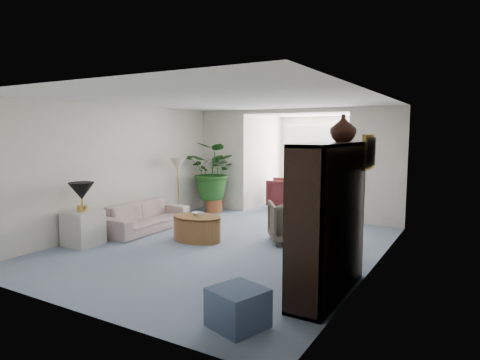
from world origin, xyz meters
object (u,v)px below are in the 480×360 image
Objects in this scene: coffee_bowl at (198,214)px; coffee_cup at (200,215)px; sofa at (146,217)px; entertainment_cabinet at (328,220)px; end_table at (83,228)px; side_table_dark at (335,225)px; ottoman at (238,308)px; sunroom_chair_maroon at (284,193)px; cabinet_urn at (343,128)px; framed_picture at (370,152)px; sunroom_chair_blue at (341,199)px; table_lamp at (81,191)px; plant_pot at (214,206)px; floor_lamp at (178,164)px; coffee_table at (197,228)px; wingback_chair at (292,222)px; sunroom_table at (321,195)px.

coffee_cup reaches higher than coffee_bowl.
sofa is 4.45m from entertainment_cabinet.
end_table is at bearing 170.45° from sofa.
coffee_cup is at bearing -150.29° from side_table_dark.
coffee_bowl is 0.39× the size of ottoman.
coffee_bowl is 3.79m from sunroom_chair_maroon.
cabinet_urn is 0.70× the size of ottoman.
cabinet_urn is (4.40, 0.52, 1.72)m from end_table.
framed_picture reaches higher than side_table_dark.
sunroom_chair_blue reaches higher than coffee_cup.
plant_pot is (0.30, 3.66, -0.79)m from table_lamp.
sofa is at bearing 81.57° from end_table.
entertainment_cabinet is (2.91, -1.33, 0.45)m from coffee_bowl.
floor_lamp reaches higher than coffee_table.
end_table is 4.75m from cabinet_urn.
cabinet_urn is 5.10m from sunroom_chair_blue.
coffee_bowl is (1.49, 1.35, 0.17)m from end_table.
wingback_chair is (1.38, 0.89, -0.13)m from coffee_cup.
framed_picture is at bearing -2.34° from coffee_cup.
wingback_chair is 3.10m from sunroom_chair_blue.
coffee_cup reaches higher than ottoman.
framed_picture reaches higher than sunroom_chair_blue.
coffee_cup is at bearing 34.21° from table_lamp.
table_lamp is 2.09m from coffee_cup.
entertainment_cabinet reaches higher than floor_lamp.
coffee_bowl is at bearing -99.86° from sunroom_table.
side_table_dark reaches higher than end_table.
floor_lamp is 1.83× the size of coffee_bowl.
sunroom_chair_blue is at bearing 67.88° from coffee_bowl.
sunroom_chair_blue is at bearing 69.04° from coffee_table.
sunroom_table is (-0.79, 3.85, -0.07)m from wingback_chair.
coffee_bowl is at bearing 146.11° from sunroom_chair_blue.
entertainment_cabinet is 1.56m from ottoman.
wingback_chair reaches higher than coffee_bowl.
floor_lamp is (0.01, 2.62, 0.30)m from table_lamp.
wingback_chair is at bearing 123.35° from entertainment_cabinet.
coffee_cup reaches higher than plant_pot.
coffee_table is at bearing 175.92° from framed_picture.
coffee_bowl is (-0.05, 0.10, 0.25)m from coffee_table.
sunroom_chair_maroon is at bearing -20.44° from sofa.
floor_lamp is at bearing 89.89° from end_table.
end_table is 2.01m from coffee_bowl.
table_lamp is at bearing -137.83° from coffee_bowl.
framed_picture is at bearing 72.42° from ottoman.
side_table_dark reaches higher than sofa.
coffee_bowl is 1.97× the size of coffee_cup.
floor_lamp is 0.45× the size of wingback_chair.
end_table is 5.96m from sunroom_chair_blue.
coffee_table is 0.33m from coffee_cup.
sunroom_chair_blue is (2.73, 1.47, 0.17)m from plant_pot.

